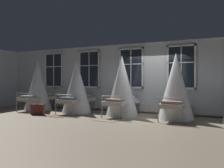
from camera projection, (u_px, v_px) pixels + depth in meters
ground at (148, 117)px, 9.22m from camera, size 31.11×31.11×0.00m
back_wall_with_windows at (156, 78)px, 10.19m from camera, size 16.56×0.10×3.09m
window_bank at (155, 88)px, 10.09m from camera, size 12.16×0.10×2.82m
cot_first at (38, 86)px, 11.50m from camera, size 1.32×1.97×2.39m
cot_second at (77, 87)px, 10.50m from camera, size 1.32×1.96×2.35m
cot_third at (122, 87)px, 9.60m from camera, size 1.32×1.98×2.45m
cot_fourth at (176, 87)px, 8.65m from camera, size 1.32×1.97×2.45m
rug_second at (57, 116)px, 9.35m from camera, size 0.82×0.59×0.01m
rug_third at (106, 120)px, 8.39m from camera, size 0.81×0.58×0.01m
suitcase_dark at (38, 109)px, 9.80m from camera, size 0.59×0.31×0.47m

